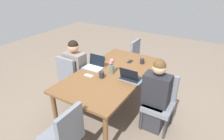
% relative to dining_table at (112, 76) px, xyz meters
% --- Properties ---
extents(ground_plane, '(10.00, 10.00, 0.00)m').
position_rel_dining_table_xyz_m(ground_plane, '(0.00, 0.00, -0.68)').
color(ground_plane, '#756656').
extents(dining_table, '(2.03, 1.09, 0.75)m').
position_rel_dining_table_xyz_m(dining_table, '(0.00, 0.00, 0.00)').
color(dining_table, brown).
rests_on(dining_table, ground_plane).
extents(chair_far_left_near, '(0.44, 0.44, 0.90)m').
position_rel_dining_table_xyz_m(chair_far_left_near, '(-0.11, 0.86, -0.18)').
color(chair_far_left_near, slate).
rests_on(chair_far_left_near, ground_plane).
extents(person_far_left_near, '(0.36, 0.40, 1.19)m').
position_rel_dining_table_xyz_m(person_far_left_near, '(-0.03, 0.80, -0.15)').
color(person_far_left_near, '#2D2D33').
rests_on(person_far_left_near, ground_plane).
extents(chair_near_left_mid, '(0.44, 0.44, 0.90)m').
position_rel_dining_table_xyz_m(chair_near_left_mid, '(0.03, -0.88, -0.18)').
color(chair_near_left_mid, slate).
rests_on(chair_near_left_mid, ground_plane).
extents(person_near_left_mid, '(0.36, 0.40, 1.19)m').
position_rel_dining_table_xyz_m(person_near_left_mid, '(-0.05, -0.82, -0.15)').
color(person_near_left_mid, '#2D2D33').
rests_on(person_near_left_mid, ground_plane).
extents(chair_head_left_left_far, '(0.44, 0.44, 0.90)m').
position_rel_dining_table_xyz_m(chair_head_left_left_far, '(-1.30, -0.09, -0.18)').
color(chair_head_left_left_far, slate).
rests_on(chair_head_left_left_far, ground_plane).
extents(chair_head_right_right_near, '(0.44, 0.44, 0.90)m').
position_rel_dining_table_xyz_m(chair_head_right_right_near, '(1.36, 0.08, -0.18)').
color(chair_head_right_right_near, slate).
rests_on(chair_head_right_right_near, ground_plane).
extents(flower_vase, '(0.09, 0.08, 0.27)m').
position_rel_dining_table_xyz_m(flower_vase, '(-0.02, -0.01, 0.22)').
color(flower_vase, '#4C6B60').
rests_on(flower_vase, dining_table).
extents(placemat_far_left_near, '(0.27, 0.37, 0.00)m').
position_rel_dining_table_xyz_m(placemat_far_left_near, '(-0.01, 0.39, 0.07)').
color(placemat_far_left_near, slate).
rests_on(placemat_far_left_near, dining_table).
extents(placemat_near_left_mid, '(0.27, 0.37, 0.00)m').
position_rel_dining_table_xyz_m(placemat_near_left_mid, '(-0.02, -0.39, 0.07)').
color(placemat_near_left_mid, slate).
rests_on(placemat_near_left_mid, dining_table).
extents(laptop_far_left_near, '(0.22, 0.32, 0.21)m').
position_rel_dining_table_xyz_m(laptop_far_left_near, '(0.01, 0.36, 0.12)').
color(laptop_far_left_near, silver).
rests_on(laptop_far_left_near, dining_table).
extents(laptop_near_left_mid, '(0.22, 0.32, 0.21)m').
position_rel_dining_table_xyz_m(laptop_near_left_mid, '(-0.04, -0.37, 0.11)').
color(laptop_near_left_mid, black).
rests_on(laptop_near_left_mid, dining_table).
extents(coffee_mug_near_left, '(0.08, 0.08, 0.10)m').
position_rel_dining_table_xyz_m(coffee_mug_near_left, '(0.61, -0.29, 0.12)').
color(coffee_mug_near_left, '#232328').
rests_on(coffee_mug_near_left, dining_table).
extents(coffee_mug_near_right, '(0.07, 0.07, 0.09)m').
position_rel_dining_table_xyz_m(coffee_mug_near_right, '(0.33, 0.41, 0.12)').
color(coffee_mug_near_right, '#33477A').
rests_on(coffee_mug_near_right, dining_table).
extents(coffee_mug_centre_left, '(0.09, 0.09, 0.10)m').
position_rel_dining_table_xyz_m(coffee_mug_centre_left, '(-0.23, 0.06, 0.12)').
color(coffee_mug_centre_left, '#232328').
rests_on(coffee_mug_centre_left, dining_table).
extents(phone_black, '(0.15, 0.08, 0.01)m').
position_rel_dining_table_xyz_m(phone_black, '(0.56, -0.07, 0.07)').
color(phone_black, black).
rests_on(phone_black, dining_table).
extents(phone_silver, '(0.08, 0.15, 0.01)m').
position_rel_dining_table_xyz_m(phone_silver, '(-0.29, 0.28, 0.07)').
color(phone_silver, silver).
rests_on(phone_silver, dining_table).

